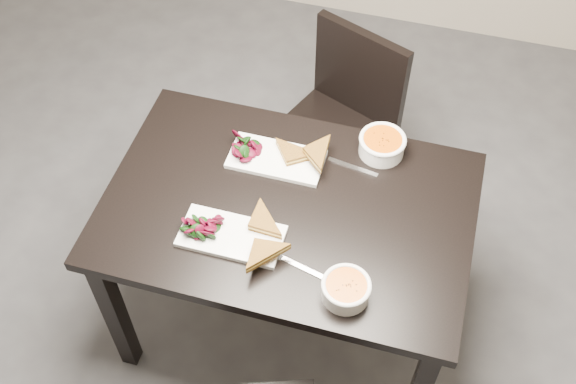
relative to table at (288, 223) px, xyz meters
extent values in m
cube|color=black|center=(0.00, 0.00, 0.08)|extent=(1.20, 0.80, 0.04)
cube|color=black|center=(-0.54, -0.34, -0.30)|extent=(0.06, 0.06, 0.71)
cube|color=black|center=(-0.54, 0.34, -0.30)|extent=(0.06, 0.06, 0.71)
cube|color=black|center=(0.54, 0.34, -0.30)|extent=(0.06, 0.06, 0.71)
cube|color=black|center=(0.00, 0.63, -0.22)|extent=(0.55, 0.55, 0.04)
cube|color=black|center=(-0.23, 0.53, -0.45)|extent=(0.05, 0.05, 0.41)
cube|color=black|center=(0.10, 0.39, -0.45)|extent=(0.05, 0.05, 0.41)
cube|color=black|center=(-0.09, 0.86, -0.45)|extent=(0.05, 0.05, 0.41)
cube|color=black|center=(0.24, 0.72, -0.45)|extent=(0.05, 0.05, 0.41)
cube|color=black|center=(0.08, 0.80, 0.00)|extent=(0.40, 0.20, 0.40)
cube|color=white|center=(-0.14, -0.17, 0.11)|extent=(0.32, 0.16, 0.02)
cylinder|color=white|center=(0.25, -0.28, 0.13)|extent=(0.14, 0.14, 0.06)
cylinder|color=#D16709|center=(0.25, -0.28, 0.15)|extent=(0.12, 0.12, 0.02)
torus|color=white|center=(0.25, -0.28, 0.16)|extent=(0.15, 0.15, 0.01)
cube|color=silver|center=(0.13, -0.22, 0.10)|extent=(0.18, 0.06, 0.00)
cube|color=white|center=(-0.09, 0.17, 0.11)|extent=(0.32, 0.16, 0.02)
cylinder|color=white|center=(0.25, 0.31, 0.13)|extent=(0.16, 0.16, 0.06)
cylinder|color=#D16709|center=(0.25, 0.31, 0.16)|extent=(0.13, 0.13, 0.02)
torus|color=white|center=(0.25, 0.31, 0.16)|extent=(0.16, 0.16, 0.02)
cube|color=silver|center=(0.17, 0.22, 0.10)|extent=(0.18, 0.05, 0.00)
camera|label=1|loc=(0.37, -1.31, 1.90)|focal=43.29mm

